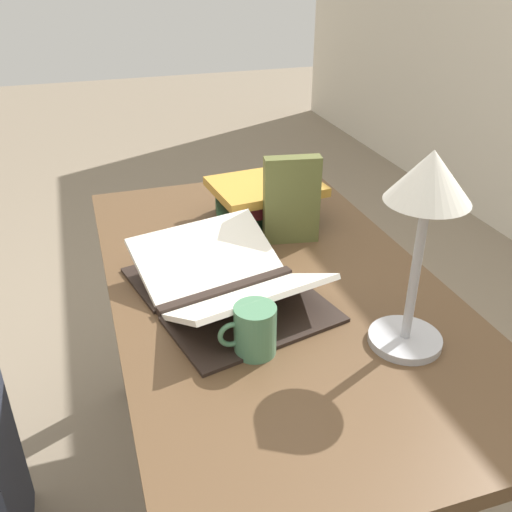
{
  "coord_description": "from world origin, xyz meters",
  "views": [
    {
      "loc": [
        1.05,
        -0.38,
        1.44
      ],
      "look_at": [
        0.02,
        -0.05,
        0.83
      ],
      "focal_mm": 40.0,
      "sensor_mm": 36.0,
      "label": 1
    }
  ],
  "objects": [
    {
      "name": "coffee_mug",
      "position": [
        0.23,
        -0.12,
        0.8
      ],
      "size": [
        0.08,
        0.11,
        0.1
      ],
      "rotation": [
        0.0,
        0.0,
        4.72
      ],
      "color": "#4C7F5B",
      "rests_on": "reading_desk"
    },
    {
      "name": "book_standing_upright",
      "position": [
        -0.17,
        0.11,
        0.87
      ],
      "size": [
        0.06,
        0.14,
        0.23
      ],
      "rotation": [
        0.0,
        0.0,
        -0.17
      ],
      "color": "brown",
      "rests_on": "reading_desk"
    },
    {
      "name": "reading_lamp",
      "position": [
        0.3,
        0.17,
        1.04
      ],
      "size": [
        0.15,
        0.15,
        0.39
      ],
      "color": "#ADADB2",
      "rests_on": "reading_desk"
    },
    {
      "name": "book_stack_tall",
      "position": [
        -0.32,
        0.09,
        0.81
      ],
      "size": [
        0.25,
        0.31,
        0.11
      ],
      "color": "#234C2D",
      "rests_on": "reading_desk"
    },
    {
      "name": "ground_plane",
      "position": [
        0.0,
        0.0,
        0.0
      ],
      "size": [
        12.0,
        12.0,
        0.0
      ],
      "primitive_type": "plane",
      "color": "gray"
    },
    {
      "name": "open_book",
      "position": [
        0.03,
        -0.12,
        0.78
      ],
      "size": [
        0.5,
        0.43,
        0.1
      ],
      "rotation": [
        0.0,
        0.0,
        0.23
      ],
      "color": "black",
      "rests_on": "reading_desk"
    },
    {
      "name": "reading_desk",
      "position": [
        0.0,
        0.0,
        0.64
      ],
      "size": [
        1.28,
        0.73,
        0.75
      ],
      "color": "brown",
      "rests_on": "ground_plane"
    }
  ]
}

